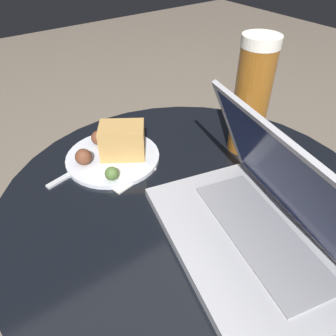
{
  "coord_description": "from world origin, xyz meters",
  "views": [
    {
      "loc": [
        0.35,
        -0.31,
        0.93
      ],
      "look_at": [
        -0.03,
        -0.03,
        0.55
      ],
      "focal_mm": 35.0,
      "sensor_mm": 36.0,
      "label": 1
    }
  ],
  "objects": [
    {
      "name": "table",
      "position": [
        0.0,
        0.0,
        0.35
      ],
      "size": [
        0.75,
        0.75,
        0.48
      ],
      "color": "#515156",
      "rests_on": "ground_plane"
    },
    {
      "name": "napkin",
      "position": [
        -0.18,
        -0.07,
        0.49
      ],
      "size": [
        0.17,
        0.13,
        0.0
      ],
      "color": "silver",
      "rests_on": "table"
    },
    {
      "name": "snack_plate",
      "position": [
        -0.2,
        -0.05,
        0.51
      ],
      "size": [
        0.21,
        0.21,
        0.08
      ],
      "color": "silver",
      "rests_on": "table"
    },
    {
      "name": "fork",
      "position": [
        -0.22,
        -0.11,
        0.49
      ],
      "size": [
        0.06,
        0.19,
        0.01
      ],
      "color": "silver",
      "rests_on": "table"
    },
    {
      "name": "ground_plane",
      "position": [
        0.0,
        0.0,
        0.0
      ],
      "size": [
        6.0,
        6.0,
        0.0
      ],
      "primitive_type": "plane",
      "color": "#726656"
    },
    {
      "name": "laptop",
      "position": [
        0.15,
        0.02,
        0.53
      ],
      "size": [
        0.39,
        0.3,
        0.22
      ],
      "color": "#B2B2B7",
      "rests_on": "table"
    },
    {
      "name": "beer_glass",
      "position": [
        -0.06,
        0.21,
        0.61
      ],
      "size": [
        0.08,
        0.08,
        0.26
      ],
      "color": "brown",
      "rests_on": "table"
    }
  ]
}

